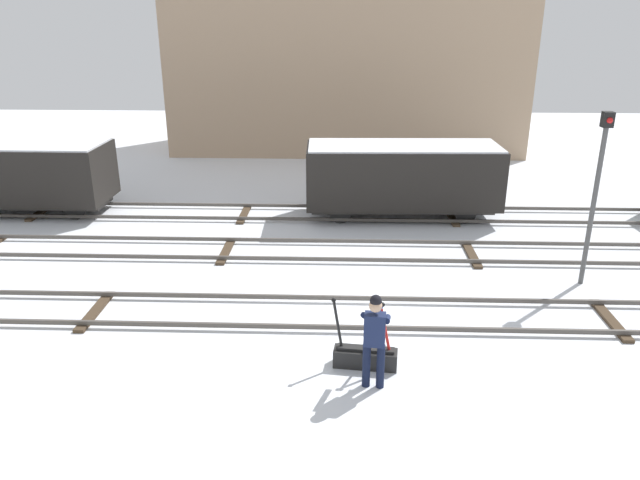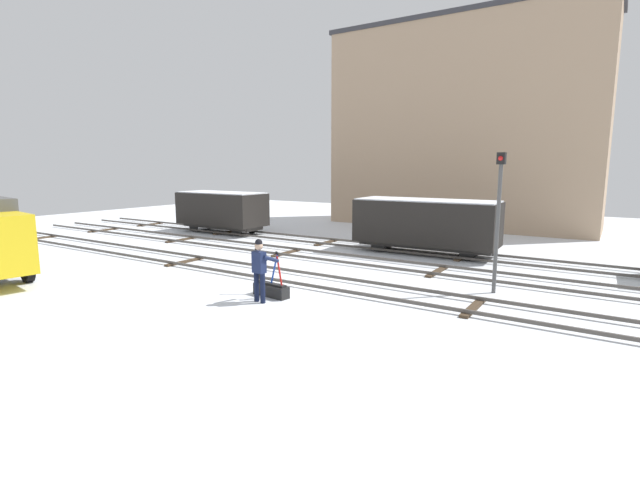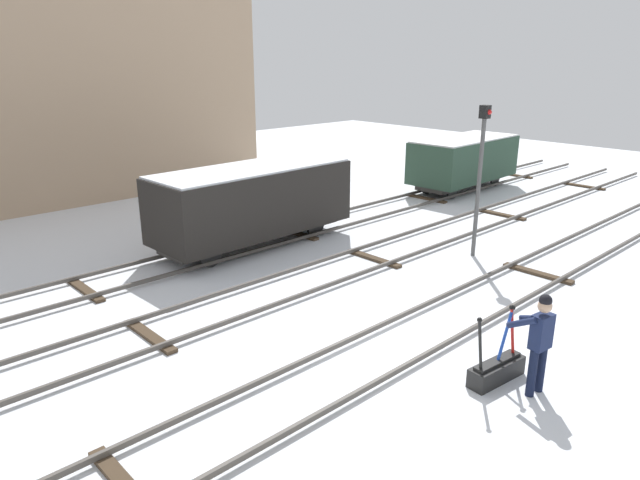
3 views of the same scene
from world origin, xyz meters
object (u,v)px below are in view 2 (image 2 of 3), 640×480
at_px(rail_worker, 260,266).
at_px(freight_car_near_switch, 426,223).
at_px(switch_lever_frame, 271,288).
at_px(signal_post, 498,210).
at_px(freight_car_back_track, 222,209).

bearing_deg(rail_worker, freight_car_near_switch, 88.57).
height_order(switch_lever_frame, signal_post, signal_post).
bearing_deg(signal_post, rail_worker, -139.34).
xyz_separation_m(freight_car_near_switch, freight_car_back_track, (-12.66, -0.00, -0.02)).
distance_m(switch_lever_frame, freight_car_near_switch, 9.46).
distance_m(rail_worker, freight_car_near_switch, 10.02).
bearing_deg(signal_post, switch_lever_frame, -144.06).
bearing_deg(freight_car_back_track, signal_post, -16.61).
xyz_separation_m(signal_post, freight_car_near_switch, (-4.16, 5.17, -1.21)).
height_order(switch_lever_frame, freight_car_near_switch, freight_car_near_switch).
relative_size(rail_worker, freight_car_near_switch, 0.29).
distance_m(switch_lever_frame, rail_worker, 1.06).
relative_size(rail_worker, freight_car_back_track, 0.34).
relative_size(signal_post, freight_car_near_switch, 0.69).
xyz_separation_m(switch_lever_frame, signal_post, (5.65, 4.10, 2.38)).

